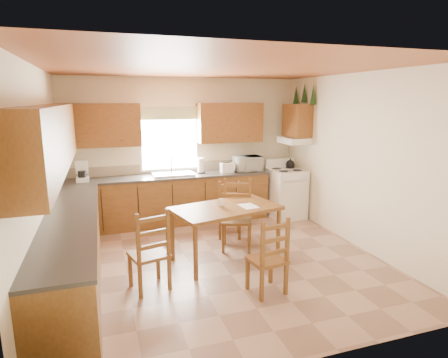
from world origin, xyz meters
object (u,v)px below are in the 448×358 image
object	(u,v)px
chair_near_right	(267,255)
stove	(286,194)
dining_table	(226,233)
chair_far_left	(229,210)
microwave	(248,164)
chair_near_left	(149,249)
chair_far_right	(237,216)

from	to	relation	value
chair_near_right	stove	bearing A→B (deg)	-130.42
dining_table	chair_far_left	world-z (taller)	chair_far_left
microwave	chair_far_left	bearing A→B (deg)	-129.18
microwave	chair_near_left	world-z (taller)	microwave
microwave	dining_table	bearing A→B (deg)	-123.19
stove	chair_near_right	distance (m)	3.08
stove	chair_far_right	world-z (taller)	chair_far_right
stove	chair_near_right	bearing A→B (deg)	-123.41
stove	chair_near_right	size ratio (longest dim) A/B	0.98
dining_table	chair_far_left	size ratio (longest dim) A/B	1.61
microwave	dining_table	xyz separation A→B (m)	(-1.07, -1.84, -0.67)
chair_near_left	chair_far_right	size ratio (longest dim) A/B	0.95
stove	chair_far_right	size ratio (longest dim) A/B	0.87
stove	chair_near_left	world-z (taller)	chair_near_left
chair_far_left	chair_far_right	size ratio (longest dim) A/B	0.86
stove	microwave	size ratio (longest dim) A/B	1.93
stove	chair_near_right	world-z (taller)	chair_near_right
microwave	chair_near_right	bearing A→B (deg)	-110.37
chair_near_right	microwave	bearing A→B (deg)	-116.06
dining_table	chair_near_left	size ratio (longest dim) A/B	1.44
dining_table	chair_near_right	world-z (taller)	chair_near_right
microwave	chair_near_right	distance (m)	3.10
chair_near_right	chair_far_right	bearing A→B (deg)	-103.78
dining_table	chair_near_right	distance (m)	1.08
microwave	stove	bearing A→B (deg)	-25.23
stove	chair_near_right	xyz separation A→B (m)	(-1.62, -2.62, 0.01)
stove	chair_far_left	distance (m)	1.58
microwave	chair_far_left	size ratio (longest dim) A/B	0.53
dining_table	chair_far_left	bearing A→B (deg)	54.34
stove	microwave	bearing A→B (deg)	156.09
microwave	chair_near_right	xyz separation A→B (m)	(-0.91, -2.91, -0.59)
chair_far_left	chair_near_right	bearing A→B (deg)	-78.65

